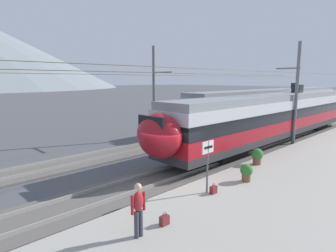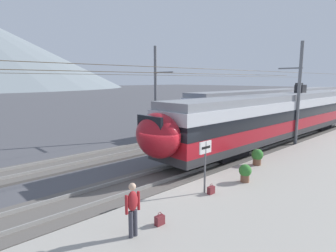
{
  "view_description": "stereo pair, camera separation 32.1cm",
  "coord_description": "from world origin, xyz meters",
  "px_view_note": "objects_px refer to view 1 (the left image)",
  "views": [
    {
      "loc": [
        -9.42,
        -9.19,
        4.99
      ],
      "look_at": [
        2.15,
        2.7,
        2.27
      ],
      "focal_mm": 30.31,
      "sensor_mm": 36.0,
      "label": 1
    },
    {
      "loc": [
        -9.19,
        -9.41,
        4.99
      ],
      "look_at": [
        2.15,
        2.7,
        2.27
      ],
      "focal_mm": 30.31,
      "sensor_mm": 36.0,
      "label": 2
    }
  ],
  "objects_px": {
    "train_far_track": "(275,102)",
    "catenary_mast_far_side": "(155,92)",
    "train_near_platform": "(274,115)",
    "handbag_beside_passenger": "(164,220)",
    "catenary_mast_mid": "(295,92)",
    "passenger_walking": "(138,207)",
    "potted_plant_platform_edge": "(246,171)",
    "platform_sign": "(208,155)",
    "handbag_near_sign": "(213,190)",
    "potted_plant_by_shelter": "(257,155)"
  },
  "relations": [
    {
      "from": "train_far_track",
      "to": "catenary_mast_far_side",
      "type": "height_order",
      "value": "catenary_mast_far_side"
    },
    {
      "from": "train_near_platform",
      "to": "handbag_beside_passenger",
      "type": "height_order",
      "value": "train_near_platform"
    },
    {
      "from": "catenary_mast_mid",
      "to": "passenger_walking",
      "type": "height_order",
      "value": "catenary_mast_mid"
    },
    {
      "from": "train_far_track",
      "to": "passenger_walking",
      "type": "height_order",
      "value": "train_far_track"
    },
    {
      "from": "potted_plant_platform_edge",
      "to": "catenary_mast_mid",
      "type": "bearing_deg",
      "value": 11.82
    },
    {
      "from": "train_near_platform",
      "to": "handbag_beside_passenger",
      "type": "bearing_deg",
      "value": -166.17
    },
    {
      "from": "train_far_track",
      "to": "catenary_mast_far_side",
      "type": "xyz_separation_m",
      "value": [
        -18.27,
        1.79,
        1.77
      ]
    },
    {
      "from": "passenger_walking",
      "to": "potted_plant_platform_edge",
      "type": "distance_m",
      "value": 6.56
    },
    {
      "from": "train_far_track",
      "to": "catenary_mast_far_side",
      "type": "relative_size",
      "value": 0.72
    },
    {
      "from": "catenary_mast_far_side",
      "to": "platform_sign",
      "type": "xyz_separation_m",
      "value": [
        -6.57,
        -10.61,
        -2.08
      ]
    },
    {
      "from": "train_near_platform",
      "to": "handbag_near_sign",
      "type": "relative_size",
      "value": 59.28
    },
    {
      "from": "train_far_track",
      "to": "potted_plant_platform_edge",
      "type": "bearing_deg",
      "value": -157.56
    },
    {
      "from": "train_far_track",
      "to": "handbag_near_sign",
      "type": "bearing_deg",
      "value": -159.82
    },
    {
      "from": "catenary_mast_mid",
      "to": "passenger_walking",
      "type": "distance_m",
      "value": 17.29
    },
    {
      "from": "catenary_mast_far_side",
      "to": "passenger_walking",
      "type": "relative_size",
      "value": 28.18
    },
    {
      "from": "platform_sign",
      "to": "train_near_platform",
      "type": "bearing_deg",
      "value": 14.09
    },
    {
      "from": "catenary_mast_far_side",
      "to": "platform_sign",
      "type": "height_order",
      "value": "catenary_mast_far_side"
    },
    {
      "from": "handbag_beside_passenger",
      "to": "handbag_near_sign",
      "type": "xyz_separation_m",
      "value": [
        3.24,
        0.45,
        -0.0
      ]
    },
    {
      "from": "platform_sign",
      "to": "handbag_near_sign",
      "type": "height_order",
      "value": "platform_sign"
    },
    {
      "from": "platform_sign",
      "to": "handbag_near_sign",
      "type": "distance_m",
      "value": 1.48
    },
    {
      "from": "catenary_mast_far_side",
      "to": "platform_sign",
      "type": "bearing_deg",
      "value": -121.76
    },
    {
      "from": "platform_sign",
      "to": "potted_plant_by_shelter",
      "type": "distance_m",
      "value": 5.32
    },
    {
      "from": "catenary_mast_mid",
      "to": "handbag_beside_passenger",
      "type": "height_order",
      "value": "catenary_mast_mid"
    },
    {
      "from": "handbag_beside_passenger",
      "to": "potted_plant_platform_edge",
      "type": "bearing_deg",
      "value": 2.71
    },
    {
      "from": "passenger_walking",
      "to": "potted_plant_platform_edge",
      "type": "relative_size",
      "value": 2.03
    },
    {
      "from": "train_far_track",
      "to": "catenary_mast_far_side",
      "type": "distance_m",
      "value": 18.44
    },
    {
      "from": "handbag_beside_passenger",
      "to": "potted_plant_by_shelter",
      "type": "relative_size",
      "value": 0.49
    },
    {
      "from": "passenger_walking",
      "to": "potted_plant_by_shelter",
      "type": "relative_size",
      "value": 1.87
    },
    {
      "from": "passenger_walking",
      "to": "train_near_platform",
      "type": "bearing_deg",
      "value": 12.91
    },
    {
      "from": "train_far_track",
      "to": "handbag_near_sign",
      "type": "distance_m",
      "value": 26.4
    },
    {
      "from": "platform_sign",
      "to": "potted_plant_platform_edge",
      "type": "bearing_deg",
      "value": -10.85
    },
    {
      "from": "catenary_mast_mid",
      "to": "potted_plant_platform_edge",
      "type": "height_order",
      "value": "catenary_mast_mid"
    },
    {
      "from": "potted_plant_platform_edge",
      "to": "potted_plant_by_shelter",
      "type": "xyz_separation_m",
      "value": [
        2.82,
        0.99,
        0.04
      ]
    },
    {
      "from": "passenger_walking",
      "to": "handbag_beside_passenger",
      "type": "bearing_deg",
      "value": -1.46
    },
    {
      "from": "handbag_beside_passenger",
      "to": "platform_sign",
      "type": "bearing_deg",
      "value": 12.81
    },
    {
      "from": "catenary_mast_far_side",
      "to": "handbag_beside_passenger",
      "type": "height_order",
      "value": "catenary_mast_far_side"
    },
    {
      "from": "train_near_platform",
      "to": "platform_sign",
      "type": "distance_m",
      "value": 12.81
    },
    {
      "from": "handbag_beside_passenger",
      "to": "potted_plant_platform_edge",
      "type": "distance_m",
      "value": 5.51
    },
    {
      "from": "train_far_track",
      "to": "catenary_mast_mid",
      "type": "bearing_deg",
      "value": -149.59
    },
    {
      "from": "handbag_beside_passenger",
      "to": "handbag_near_sign",
      "type": "distance_m",
      "value": 3.27
    },
    {
      "from": "catenary_mast_far_side",
      "to": "handbag_near_sign",
      "type": "distance_m",
      "value": 13.13
    },
    {
      "from": "train_far_track",
      "to": "handbag_near_sign",
      "type": "relative_size",
      "value": 77.84
    },
    {
      "from": "platform_sign",
      "to": "potted_plant_by_shelter",
      "type": "height_order",
      "value": "platform_sign"
    },
    {
      "from": "platform_sign",
      "to": "passenger_walking",
      "type": "distance_m",
      "value": 4.29
    },
    {
      "from": "train_near_platform",
      "to": "handbag_beside_passenger",
      "type": "xyz_separation_m",
      "value": [
        -15.56,
        -3.83,
        -1.75
      ]
    },
    {
      "from": "train_near_platform",
      "to": "passenger_walking",
      "type": "distance_m",
      "value": 17.06
    },
    {
      "from": "catenary_mast_far_side",
      "to": "handbag_beside_passenger",
      "type": "distance_m",
      "value": 15.33
    },
    {
      "from": "catenary_mast_mid",
      "to": "catenary_mast_far_side",
      "type": "distance_m",
      "value": 10.82
    },
    {
      "from": "catenary_mast_mid",
      "to": "passenger_walking",
      "type": "relative_size",
      "value": 28.18
    },
    {
      "from": "catenary_mast_far_side",
      "to": "potted_plant_by_shelter",
      "type": "relative_size",
      "value": 52.66
    }
  ]
}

